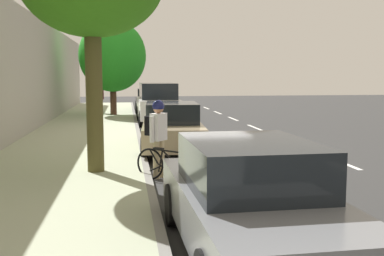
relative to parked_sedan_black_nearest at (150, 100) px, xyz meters
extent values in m
plane|color=#2F2F2F|center=(-1.01, 15.35, -0.75)|extent=(75.60, 75.60, 0.00)
cube|color=#A9B193|center=(3.18, 15.35, -0.68)|extent=(4.08, 47.25, 0.15)
cube|color=gray|center=(1.06, 15.35, -0.68)|extent=(0.16, 47.25, 0.15)
cube|color=white|center=(-4.27, -7.17, -0.75)|extent=(0.14, 2.20, 0.01)
cube|color=white|center=(-4.27, -2.97, -0.75)|extent=(0.14, 2.20, 0.01)
cube|color=white|center=(-4.27, 1.23, -0.75)|extent=(0.14, 2.20, 0.01)
cube|color=white|center=(-4.27, 5.43, -0.75)|extent=(0.14, 2.20, 0.01)
cube|color=white|center=(-4.27, 9.63, -0.75)|extent=(0.14, 2.20, 0.01)
cube|color=white|center=(-4.27, 13.83, -0.75)|extent=(0.14, 2.20, 0.01)
cube|color=white|center=(-4.27, 18.03, -0.75)|extent=(0.14, 2.20, 0.01)
cube|color=white|center=(-0.41, 15.35, -0.75)|extent=(0.12, 47.25, 0.01)
cube|color=black|center=(0.00, 0.00, -0.15)|extent=(1.79, 4.41, 0.64)
cube|color=black|center=(0.00, 0.00, 0.47)|extent=(1.57, 2.11, 0.60)
cylinder|color=black|center=(0.82, 1.36, -0.42)|extent=(0.23, 0.66, 0.66)
cylinder|color=black|center=(-0.80, 1.37, -0.42)|extent=(0.23, 0.66, 0.66)
cylinder|color=black|center=(0.80, -1.37, -0.42)|extent=(0.23, 0.66, 0.66)
cylinder|color=black|center=(-0.82, -1.36, -0.42)|extent=(0.23, 0.66, 0.66)
cube|color=white|center=(-0.02, 7.28, 0.03)|extent=(1.94, 4.72, 0.90)
cube|color=black|center=(-0.02, 7.28, 0.86)|extent=(1.70, 3.11, 0.76)
cylinder|color=black|center=(0.84, 8.74, -0.37)|extent=(0.23, 0.76, 0.76)
cylinder|color=black|center=(-0.91, 8.73, -0.37)|extent=(0.23, 0.76, 0.76)
cylinder|color=black|center=(0.86, 5.83, -0.37)|extent=(0.23, 0.76, 0.76)
cylinder|color=black|center=(-0.89, 5.81, -0.37)|extent=(0.23, 0.76, 0.76)
cube|color=tan|center=(0.13, 15.67, -0.15)|extent=(2.04, 4.50, 0.64)
cube|color=black|center=(0.13, 15.67, 0.47)|extent=(1.68, 2.20, 0.60)
cylinder|color=black|center=(1.02, 16.98, -0.42)|extent=(0.26, 0.67, 0.66)
cylinder|color=black|center=(-0.59, 17.08, -0.42)|extent=(0.26, 0.67, 0.66)
cylinder|color=black|center=(0.84, 14.26, -0.42)|extent=(0.26, 0.67, 0.66)
cylinder|color=black|center=(-0.77, 14.36, -0.42)|extent=(0.26, 0.67, 0.66)
cube|color=slate|center=(-0.04, 23.96, -0.15)|extent=(1.87, 4.44, 0.64)
cube|color=black|center=(-0.04, 23.96, 0.47)|extent=(1.60, 2.14, 0.60)
cylinder|color=black|center=(0.80, 22.61, -0.42)|extent=(0.24, 0.67, 0.66)
cylinder|color=black|center=(-0.82, 22.57, -0.42)|extent=(0.24, 0.67, 0.66)
torus|color=black|center=(0.18, 20.02, -0.39)|extent=(0.59, 0.48, 0.72)
torus|color=black|center=(1.00, 19.38, -0.39)|extent=(0.59, 0.48, 0.72)
cylinder|color=black|center=(0.49, 19.78, -0.30)|extent=(0.53, 0.43, 0.53)
cylinder|color=black|center=(0.77, 19.55, -0.31)|extent=(0.13, 0.11, 0.49)
cylinder|color=black|center=(0.53, 19.75, -0.06)|extent=(0.59, 0.48, 0.05)
cylinder|color=black|center=(0.87, 19.48, -0.47)|extent=(0.30, 0.25, 0.19)
cylinder|color=black|center=(0.91, 19.45, -0.23)|extent=(0.23, 0.19, 0.34)
cylinder|color=black|center=(0.21, 20.00, -0.22)|extent=(0.11, 0.10, 0.35)
cube|color=black|center=(0.81, 19.52, -0.03)|extent=(0.25, 0.23, 0.05)
cylinder|color=black|center=(0.24, 19.97, 0.01)|extent=(0.31, 0.38, 0.03)
cylinder|color=#C6B284|center=(0.85, 19.33, -0.31)|extent=(0.15, 0.15, 0.88)
cylinder|color=#C6B284|center=(0.73, 19.17, -0.31)|extent=(0.15, 0.15, 0.88)
cube|color=white|center=(0.79, 19.25, 0.43)|extent=(0.42, 0.44, 0.62)
cylinder|color=white|center=(0.95, 19.45, 0.40)|extent=(0.10, 0.10, 0.59)
cylinder|color=white|center=(0.63, 19.05, 0.40)|extent=(0.10, 0.10, 0.59)
sphere|color=tan|center=(0.79, 19.25, 0.87)|extent=(0.25, 0.25, 0.25)
sphere|color=navy|center=(0.79, 19.25, 0.91)|extent=(0.28, 0.28, 0.28)
cube|color=black|center=(0.95, 19.12, 0.45)|extent=(0.33, 0.35, 0.44)
cylinder|color=#503324|center=(2.23, 3.46, 0.53)|extent=(0.36, 0.36, 2.28)
ellipsoid|color=#259423|center=(2.23, 3.46, 2.70)|extent=(3.74, 3.74, 4.02)
cylinder|color=#4E4824|center=(2.23, 18.98, 1.13)|extent=(0.38, 0.38, 3.46)
cylinder|color=black|center=(2.95, 2.36, -0.20)|extent=(0.15, 0.15, 0.81)
cylinder|color=black|center=(3.02, 2.55, -0.20)|extent=(0.15, 0.15, 0.81)
cube|color=#591E1E|center=(2.98, 2.46, 0.49)|extent=(0.34, 0.43, 0.57)
cylinder|color=#591E1E|center=(2.90, 2.21, 0.46)|extent=(0.10, 0.10, 0.54)
cylinder|color=#591E1E|center=(3.07, 2.70, 0.46)|extent=(0.10, 0.10, 0.54)
sphere|color=tan|center=(2.98, 2.46, 0.89)|extent=(0.23, 0.23, 0.23)
camera|label=1|loc=(1.51, 29.50, 1.59)|focal=42.37mm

